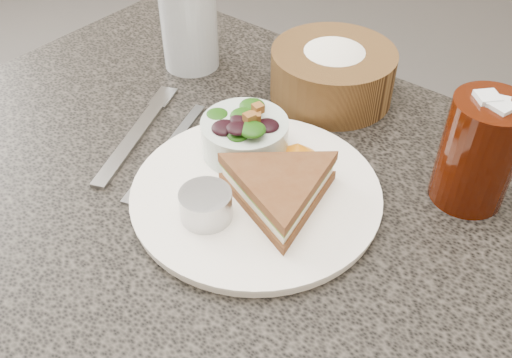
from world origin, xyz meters
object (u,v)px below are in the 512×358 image
object	(u,v)px
sandwich	(280,189)
cola_glass	(480,148)
salad_bowl	(245,131)
water_glass	(189,27)
dressing_ramekin	(206,205)
bread_basket	(333,66)
dinner_plate	(256,194)

from	to	relation	value
sandwich	cola_glass	size ratio (longest dim) A/B	1.11
salad_bowl	water_glass	world-z (taller)	water_glass
dressing_ramekin	bread_basket	bearing A→B (deg)	96.27
bread_basket	sandwich	bearing A→B (deg)	-70.58
dinner_plate	sandwich	world-z (taller)	sandwich
bread_basket	cola_glass	size ratio (longest dim) A/B	1.22
dinner_plate	bread_basket	world-z (taller)	bread_basket
salad_bowl	dressing_ramekin	distance (m)	0.12
water_glass	salad_bowl	bearing A→B (deg)	-31.19
sandwich	salad_bowl	xyz separation A→B (m)	(-0.09, 0.05, 0.01)
sandwich	dressing_ramekin	distance (m)	0.08
dressing_ramekin	bread_basket	distance (m)	0.31
bread_basket	cola_glass	world-z (taller)	cola_glass
bread_basket	dressing_ramekin	bearing A→B (deg)	-83.73
salad_bowl	cola_glass	size ratio (longest dim) A/B	0.75
sandwich	bread_basket	xyz separation A→B (m)	(-0.08, 0.24, 0.02)
dinner_plate	water_glass	world-z (taller)	water_glass
dinner_plate	water_glass	distance (m)	0.33
salad_bowl	water_glass	bearing A→B (deg)	148.81
dinner_plate	water_glass	size ratio (longest dim) A/B	2.25
water_glass	dinner_plate	bearing A→B (deg)	-33.33
dressing_ramekin	water_glass	world-z (taller)	water_glass
dinner_plate	water_glass	xyz separation A→B (m)	(-0.27, 0.18, 0.06)
cola_glass	dinner_plate	bearing A→B (deg)	-140.49
bread_basket	cola_glass	xyz separation A→B (m)	(0.24, -0.08, 0.02)
salad_bowl	bread_basket	xyz separation A→B (m)	(0.01, 0.19, 0.01)
sandwich	water_glass	size ratio (longest dim) A/B	1.25
dinner_plate	dressing_ramekin	size ratio (longest dim) A/B	4.97
salad_bowl	dressing_ramekin	world-z (taller)	salad_bowl
dinner_plate	cola_glass	size ratio (longest dim) A/B	2.01
salad_bowl	dressing_ramekin	xyz separation A→B (m)	(0.04, -0.12, -0.01)
salad_bowl	bread_basket	size ratio (longest dim) A/B	0.61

